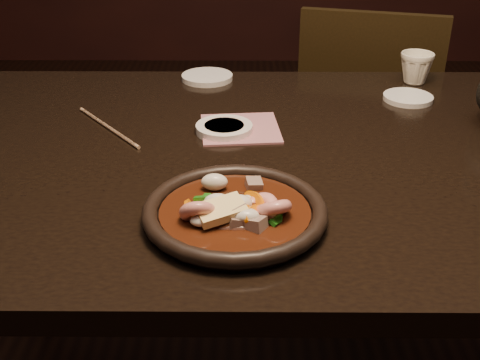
{
  "coord_description": "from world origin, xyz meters",
  "views": [
    {
      "loc": [
        -0.14,
        -1.0,
        1.22
      ],
      "look_at": [
        -0.14,
        -0.22,
        0.8
      ],
      "focal_mm": 45.0,
      "sensor_mm": 36.0,
      "label": 1
    }
  ],
  "objects_px": {
    "table": "(315,185)",
    "plate": "(235,213)",
    "chair": "(365,133)",
    "tea_cup": "(416,67)"
  },
  "relations": [
    {
      "from": "plate",
      "to": "tea_cup",
      "type": "bearing_deg",
      "value": 56.02
    },
    {
      "from": "table",
      "to": "plate",
      "type": "bearing_deg",
      "value": -120.87
    },
    {
      "from": "table",
      "to": "tea_cup",
      "type": "relative_size",
      "value": 20.57
    },
    {
      "from": "table",
      "to": "chair",
      "type": "distance_m",
      "value": 0.77
    },
    {
      "from": "plate",
      "to": "tea_cup",
      "type": "height_order",
      "value": "tea_cup"
    },
    {
      "from": "table",
      "to": "plate",
      "type": "distance_m",
      "value": 0.3
    },
    {
      "from": "chair",
      "to": "plate",
      "type": "distance_m",
      "value": 1.07
    },
    {
      "from": "chair",
      "to": "plate",
      "type": "height_order",
      "value": "chair"
    },
    {
      "from": "table",
      "to": "plate",
      "type": "relative_size",
      "value": 5.89
    },
    {
      "from": "table",
      "to": "plate",
      "type": "xyz_separation_m",
      "value": [
        -0.15,
        -0.25,
        0.09
      ]
    }
  ]
}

